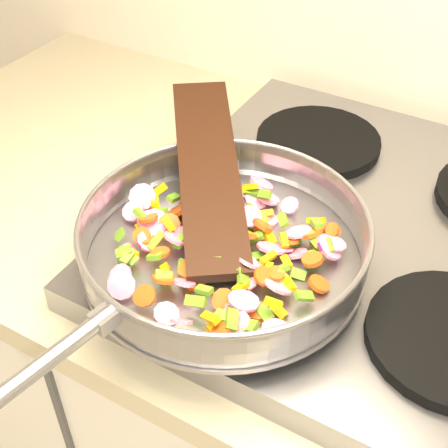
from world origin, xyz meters
The scene contains 6 objects.
cooktop centered at (-0.70, 1.67, 0.92)m, with size 0.60×0.60×0.04m, color #939399.
grate_fl centered at (-0.84, 1.52, 0.95)m, with size 0.19×0.19×0.02m, color black.
grate_bl centered at (-0.84, 1.81, 0.95)m, with size 0.19×0.19×0.02m, color black.
saute_pan centered at (-0.83, 1.50, 0.99)m, with size 0.38×0.55×0.06m.
vegetable_heap centered at (-0.83, 1.50, 0.98)m, with size 0.29×0.29×0.05m.
wooden_spatula centered at (-0.90, 1.58, 1.01)m, with size 0.33×0.08×0.02m, color black.
Camera 1 is at (-0.56, 1.03, 1.48)m, focal length 50.00 mm.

